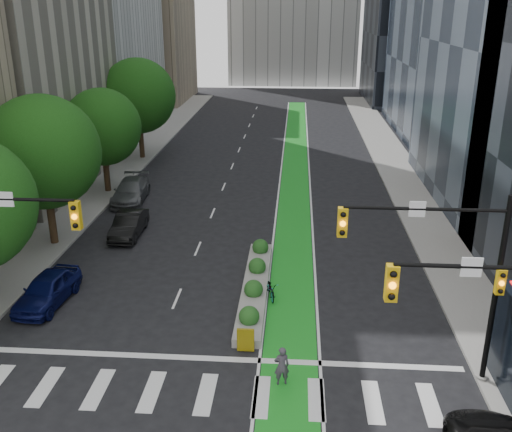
# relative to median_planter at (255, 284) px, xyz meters

# --- Properties ---
(ground) EXTENTS (160.00, 160.00, 0.00)m
(ground) POSITION_rel_median_planter_xyz_m (-1.20, -7.04, -0.37)
(ground) COLOR black
(ground) RESTS_ON ground
(sidewalk_left) EXTENTS (3.60, 90.00, 0.15)m
(sidewalk_left) POSITION_rel_median_planter_xyz_m (-13.00, 17.96, -0.30)
(sidewalk_left) COLOR gray
(sidewalk_left) RESTS_ON ground
(sidewalk_right) EXTENTS (3.60, 90.00, 0.15)m
(sidewalk_right) POSITION_rel_median_planter_xyz_m (10.60, 17.96, -0.30)
(sidewalk_right) COLOR gray
(sidewalk_right) RESTS_ON ground
(bike_lane_paint) EXTENTS (2.20, 70.00, 0.01)m
(bike_lane_paint) POSITION_rel_median_planter_xyz_m (1.80, 22.96, -0.37)
(bike_lane_paint) COLOR #1B9723
(bike_lane_paint) RESTS_ON ground
(building_tan_far) EXTENTS (14.00, 16.00, 26.00)m
(building_tan_far) POSITION_rel_median_planter_xyz_m (-21.20, 58.96, 12.63)
(building_tan_far) COLOR tan
(building_tan_far) RESTS_ON ground
(tree_mid) EXTENTS (6.40, 6.40, 8.78)m
(tree_mid) POSITION_rel_median_planter_xyz_m (-12.20, 4.96, 5.20)
(tree_mid) COLOR black
(tree_mid) RESTS_ON ground
(tree_midfar) EXTENTS (5.60, 5.60, 7.76)m
(tree_midfar) POSITION_rel_median_planter_xyz_m (-12.20, 14.96, 4.57)
(tree_midfar) COLOR black
(tree_midfar) RESTS_ON ground
(tree_far) EXTENTS (6.60, 6.60, 9.00)m
(tree_far) POSITION_rel_median_planter_xyz_m (-12.20, 24.96, 5.32)
(tree_far) COLOR black
(tree_far) RESTS_ON ground
(signal_right) EXTENTS (5.82, 0.51, 7.20)m
(signal_right) POSITION_rel_median_planter_xyz_m (7.47, -6.57, 4.43)
(signal_right) COLOR black
(signal_right) RESTS_ON ground
(signal_far_right) EXTENTS (4.82, 0.51, 7.20)m
(signal_far_right) POSITION_rel_median_planter_xyz_m (7.78, -11.07, 4.38)
(signal_far_right) COLOR black
(signal_far_right) RESTS_ON ground
(median_planter) EXTENTS (1.20, 10.26, 1.10)m
(median_planter) POSITION_rel_median_planter_xyz_m (0.00, 0.00, 0.00)
(median_planter) COLOR gray
(median_planter) RESTS_ON ground
(bicycle) EXTENTS (0.92, 1.75, 0.87)m
(bicycle) POSITION_rel_median_planter_xyz_m (0.80, -0.54, 0.06)
(bicycle) COLOR gray
(bicycle) RESTS_ON ground
(cyclist) EXTENTS (0.65, 0.51, 1.58)m
(cyclist) POSITION_rel_median_planter_xyz_m (1.52, -7.24, 0.42)
(cyclist) COLOR #3F3843
(cyclist) RESTS_ON ground
(parked_car_left_near) EXTENTS (2.13, 4.50, 1.49)m
(parked_car_left_near) POSITION_rel_median_planter_xyz_m (-9.63, -1.94, 0.37)
(parked_car_left_near) COLOR #0B1043
(parked_car_left_near) RESTS_ON ground
(parked_car_left_mid) EXTENTS (1.56, 4.33, 1.42)m
(parked_car_left_mid) POSITION_rel_median_planter_xyz_m (-8.20, 6.65, 0.34)
(parked_car_left_mid) COLOR black
(parked_car_left_mid) RESTS_ON ground
(parked_car_left_far) EXTENTS (2.57, 5.46, 1.54)m
(parked_car_left_far) POSITION_rel_median_planter_xyz_m (-9.90, 13.08, 0.40)
(parked_car_left_far) COLOR #4F5154
(parked_car_left_far) RESTS_ON ground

